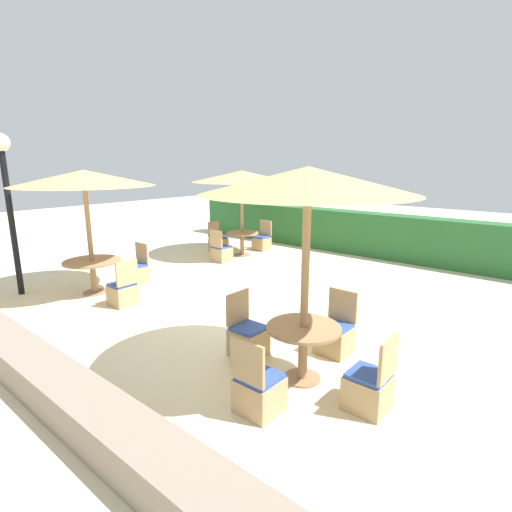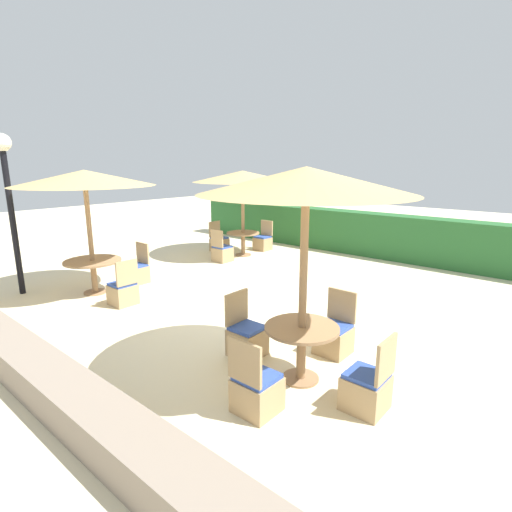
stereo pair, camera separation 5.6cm
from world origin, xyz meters
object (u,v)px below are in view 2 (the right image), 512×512
parasol_back_left (243,177)px  patio_chair_back_left_south (222,252)px  parasol_front_left (84,178)px  patio_chair_back_left_west (219,243)px  patio_chair_front_right_east (367,388)px  patio_chair_back_left_north (263,242)px  patio_chair_front_right_north (334,336)px  round_table_back_left (243,238)px  round_table_front_left (93,266)px  patio_chair_front_left_north (137,272)px  patio_chair_front_right_south (256,390)px  lamp_post (7,183)px  patio_chair_front_left_east (123,292)px  parasol_front_right (306,182)px  round_table_front_right (302,340)px  patio_chair_front_right_west (246,338)px

parasol_back_left → patio_chair_back_left_south: (0.05, -0.95, -2.08)m
parasol_front_left → patio_chair_back_left_west: (-0.92, 4.64, -2.18)m
patio_chair_front_right_east → patio_chair_back_left_north: 8.53m
patio_chair_back_left_south → patio_chair_front_right_north: bearing=-28.7°
patio_chair_back_left_west → parasol_back_left: bearing=93.4°
round_table_back_left → patio_chair_back_left_south: bearing=-86.7°
round_table_front_left → patio_chair_front_left_north: bearing=86.8°
patio_chair_front_right_south → parasol_back_left: size_ratio=0.32×
round_table_back_left → patio_chair_front_left_north: bearing=-90.0°
lamp_post → patio_chair_front_left_east: size_ratio=3.57×
parasol_front_right → patio_chair_front_left_east: 4.83m
patio_chair_front_right_east → lamp_post: bearing=97.1°
parasol_front_right → round_table_back_left: bearing=138.2°
parasol_front_right → round_table_front_right: bearing=0.0°
lamp_post → parasol_back_left: lamp_post is taller
round_table_back_left → patio_chair_back_left_north: (-0.03, 0.98, -0.28)m
patio_chair_front_right_west → patio_chair_back_left_west: bearing=-131.2°
round_table_front_right → patio_chair_front_left_east: patio_chair_front_left_east is taller
round_table_front_right → parasol_front_left: parasol_front_left is taller
patio_chair_front_left_east → patio_chair_front_left_north: (-1.06, 1.00, 0.00)m
round_table_back_left → patio_chair_back_left_west: 1.02m
round_table_front_left → lamp_post: bearing=-138.8°
lamp_post → patio_chair_front_right_west: 6.02m
patio_chair_front_right_north → patio_chair_front_right_east: same height
lamp_post → patio_chair_back_left_north: lamp_post is taller
round_table_front_left → patio_chair_front_left_east: patio_chair_front_left_east is taller
round_table_front_right → patio_chair_back_left_north: 7.84m
patio_chair_front_right_north → patio_chair_front_right_west: bearing=43.1°
patio_chair_front_right_north → parasol_front_left: size_ratio=0.33×
patio_chair_back_left_west → patio_chair_back_left_south: same height
parasol_front_right → patio_chair_back_left_south: parasol_front_right is taller
parasol_back_left → patio_chair_back_left_south: bearing=-86.7°
patio_chair_front_left_east → round_table_front_left: bearing=90.2°
patio_chair_back_left_west → patio_chair_front_right_west: bearing=48.8°
patio_chair_front_left_east → patio_chair_back_left_south: (-1.00, 3.75, 0.00)m
round_table_front_right → patio_chair_front_left_north: (-5.32, 1.05, -0.30)m
parasol_front_right → round_table_front_right: parasol_front_right is taller
parasol_front_right → patio_chair_front_right_north: parasol_front_right is taller
round_table_back_left → parasol_front_left: bearing=-90.7°
patio_chair_back_left_west → patio_chair_back_left_north: same height
lamp_post → patio_chair_front_right_east: bearing=7.1°
patio_chair_front_right_south → patio_chair_front_left_east: size_ratio=1.00×
round_table_front_right → parasol_back_left: size_ratio=0.33×
patio_chair_front_right_west → parasol_front_left: 4.89m
patio_chair_back_left_north → parasol_front_left: bearing=89.7°
patio_chair_front_right_north → parasol_front_left: 5.82m
patio_chair_front_right_west → round_table_back_left: patio_chair_front_right_west is taller
round_table_front_left → round_table_back_left: round_table_front_left is taller
round_table_front_right → patio_chair_front_left_north: patio_chair_front_left_north is taller
lamp_post → round_table_front_right: size_ratio=3.48×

